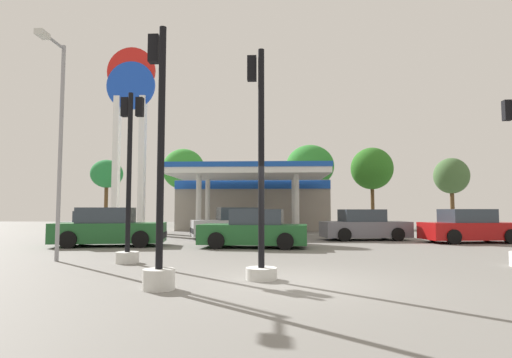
# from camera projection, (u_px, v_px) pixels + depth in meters

# --- Properties ---
(ground_plane) EXTENTS (90.00, 90.00, 0.00)m
(ground_plane) POSITION_uv_depth(u_px,v_px,m) (293.00, 282.00, 8.86)
(ground_plane) COLOR slate
(ground_plane) RESTS_ON ground
(gas_station) EXTENTS (11.25, 13.18, 4.29)m
(gas_station) POSITION_uv_depth(u_px,v_px,m) (254.00, 202.00, 32.53)
(gas_station) COLOR gray
(gas_station) RESTS_ON ground
(station_pole_sign) EXTENTS (3.42, 0.56, 12.98)m
(station_pole_sign) POSITION_uv_depth(u_px,v_px,m) (130.00, 116.00, 29.21)
(station_pole_sign) COLOR white
(station_pole_sign) RESTS_ON ground
(car_0) EXTENTS (4.57, 2.43, 1.56)m
(car_0) POSITION_uv_depth(u_px,v_px,m) (470.00, 227.00, 19.57)
(car_0) COLOR black
(car_0) RESTS_ON ground
(car_1) EXTENTS (4.40, 2.73, 1.47)m
(car_1) POSITION_uv_depth(u_px,v_px,m) (99.00, 226.00, 22.37)
(car_1) COLOR black
(car_1) RESTS_ON ground
(car_2) EXTENTS (4.47, 2.25, 1.56)m
(car_2) POSITION_uv_depth(u_px,v_px,m) (254.00, 230.00, 17.01)
(car_2) COLOR black
(car_2) RESTS_ON ground
(car_3) EXTENTS (4.78, 2.62, 1.62)m
(car_3) POSITION_uv_depth(u_px,v_px,m) (110.00, 229.00, 17.70)
(car_3) COLOR black
(car_3) RESTS_ON ground
(car_4) EXTENTS (4.54, 2.43, 1.55)m
(car_4) POSITION_uv_depth(u_px,v_px,m) (364.00, 226.00, 21.28)
(car_4) COLOR black
(car_4) RESTS_ON ground
(car_5) EXTENTS (4.97, 3.15, 1.65)m
(car_5) POSITION_uv_depth(u_px,v_px,m) (236.00, 225.00, 22.06)
(car_5) COLOR black
(car_5) RESTS_ON ground
(traffic_signal_1) EXTENTS (0.66, 0.69, 4.98)m
(traffic_signal_1) POSITION_uv_depth(u_px,v_px,m) (129.00, 196.00, 12.18)
(traffic_signal_1) COLOR silver
(traffic_signal_1) RESTS_ON ground
(traffic_signal_2) EXTENTS (0.69, 0.70, 5.17)m
(traffic_signal_2) POSITION_uv_depth(u_px,v_px,m) (260.00, 200.00, 9.30)
(traffic_signal_2) COLOR silver
(traffic_signal_2) RESTS_ON ground
(traffic_signal_3) EXTENTS (0.63, 0.67, 5.18)m
(traffic_signal_3) POSITION_uv_depth(u_px,v_px,m) (159.00, 204.00, 8.15)
(traffic_signal_3) COLOR silver
(traffic_signal_3) RESTS_ON ground
(tree_0) EXTENTS (2.92, 2.92, 6.15)m
(tree_0) POSITION_uv_depth(u_px,v_px,m) (107.00, 174.00, 38.60)
(tree_0) COLOR brown
(tree_0) RESTS_ON ground
(tree_1) EXTENTS (3.99, 3.99, 7.34)m
(tree_1) POSITION_uv_depth(u_px,v_px,m) (184.00, 169.00, 39.82)
(tree_1) COLOR brown
(tree_1) RESTS_ON ground
(tree_2) EXTENTS (3.33, 3.33, 5.78)m
(tree_2) POSITION_uv_depth(u_px,v_px,m) (259.00, 182.00, 40.06)
(tree_2) COLOR brown
(tree_2) RESTS_ON ground
(tree_3) EXTENTS (4.34, 4.34, 7.43)m
(tree_3) POSITION_uv_depth(u_px,v_px,m) (310.00, 167.00, 38.01)
(tree_3) COLOR brown
(tree_3) RESTS_ON ground
(tree_4) EXTENTS (3.73, 3.73, 7.09)m
(tree_4) POSITION_uv_depth(u_px,v_px,m) (372.00, 169.00, 37.37)
(tree_4) COLOR brown
(tree_4) RESTS_ON ground
(tree_5) EXTENTS (3.21, 3.21, 6.42)m
(tree_5) POSITION_uv_depth(u_px,v_px,m) (451.00, 176.00, 39.41)
(tree_5) COLOR brown
(tree_5) RESTS_ON ground
(corner_streetlamp) EXTENTS (0.24, 1.48, 6.60)m
(corner_streetlamp) POSITION_uv_depth(u_px,v_px,m) (57.00, 127.00, 12.53)
(corner_streetlamp) COLOR gray
(corner_streetlamp) RESTS_ON ground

